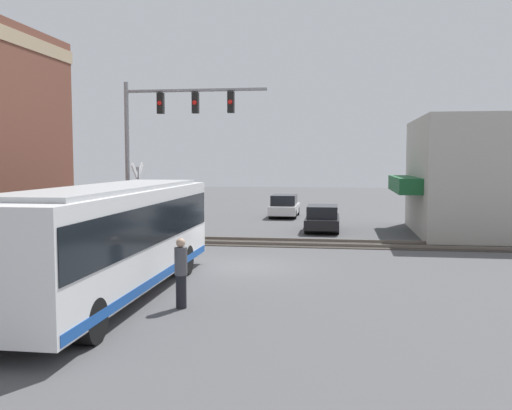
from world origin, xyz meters
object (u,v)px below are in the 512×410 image
parked_car_white (284,207)px  pedestrian_near_bus (181,272)px  crossing_signal (138,197)px  city_bus (113,236)px  parked_car_black (323,219)px

parked_car_white → pedestrian_near_bus: size_ratio=2.31×
crossing_signal → city_bus: bearing=-164.3°
city_bus → parked_car_white: (23.41, -2.60, -1.06)m
parked_car_black → pedestrian_near_bus: size_ratio=2.37×
city_bus → crossing_signal: bearing=15.7°
city_bus → parked_car_white: city_bus is taller
crossing_signal → parked_car_white: (14.56, -5.08, -1.59)m
parked_car_white → pedestrian_near_bus: (-24.18, 0.41, 0.26)m
city_bus → parked_car_black: city_bus is taller
crossing_signal → parked_car_white: bearing=-19.2°
city_bus → crossing_signal: (8.85, 2.48, 0.53)m
city_bus → crossing_signal: 9.20m
parked_car_black → parked_car_white: size_ratio=1.03×
pedestrian_near_bus → parked_car_black: bearing=-10.8°
parked_car_black → pedestrian_near_bus: 17.21m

